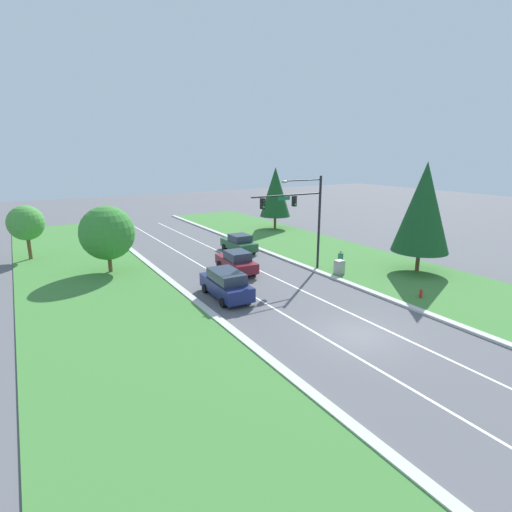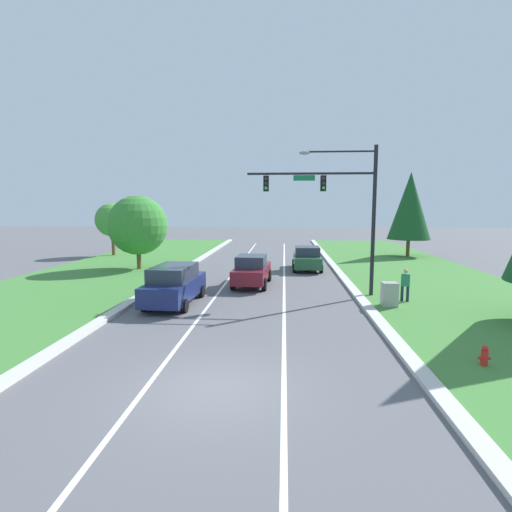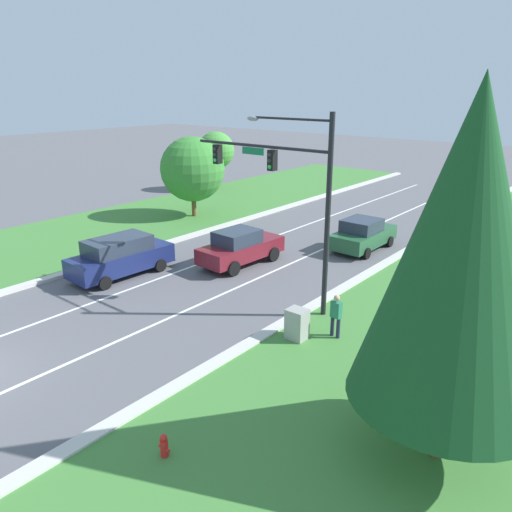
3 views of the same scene
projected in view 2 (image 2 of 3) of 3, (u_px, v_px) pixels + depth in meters
ground_plane at (214, 389)px, 10.33m from camera, size 160.00×160.00×0.00m
curb_strip_right at (439, 394)px, 9.93m from camera, size 0.50×90.00×0.15m
curb_strip_left at (6, 380)px, 10.72m from camera, size 0.50×90.00×0.15m
lane_stripe_inner_left at (147, 387)px, 10.46m from camera, size 0.14×81.00×0.01m
lane_stripe_inner_right at (284, 391)px, 10.21m from camera, size 0.14×81.00×0.01m
traffic_signal_mast at (338, 198)px, 20.45m from camera, size 6.61×0.41×7.77m
burgundy_sedan at (252, 270)px, 23.76m from camera, size 2.23×4.80×1.83m
forest_sedan at (307, 258)px, 29.61m from camera, size 2.16×4.43×1.76m
navy_suv at (174, 284)px, 19.25m from camera, size 2.25×5.05×1.90m
utility_cabinet at (389, 295)px, 18.58m from camera, size 0.70×0.60×1.20m
pedestrian at (405, 284)px, 19.43m from camera, size 0.41×0.27×1.69m
fire_hydrant at (484, 357)px, 11.65m from camera, size 0.34×0.20×0.70m
oak_near_left_tree at (138, 225)px, 29.37m from camera, size 4.35×4.35×5.49m
conifer_far_right_tree at (410, 206)px, 36.69m from camera, size 3.85×3.85×7.83m
oak_far_left_tree at (112, 220)px, 37.66m from camera, size 3.15×3.15×5.00m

